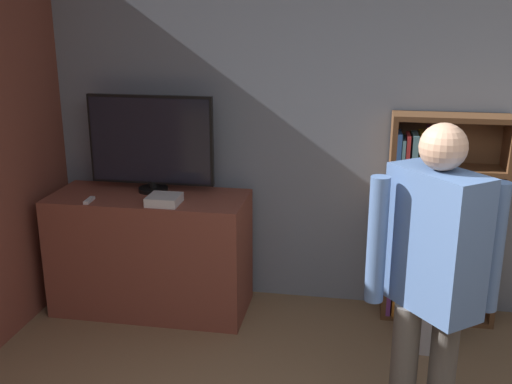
# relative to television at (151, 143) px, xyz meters

# --- Properties ---
(wall_back) EXTENTS (7.08, 0.06, 2.70)m
(wall_back) POSITION_rel_television_xyz_m (1.71, 0.30, 0.07)
(wall_back) COLOR gray
(wall_back) RESTS_ON ground_plane
(tv_ledge) EXTENTS (1.45, 0.61, 0.90)m
(tv_ledge) POSITION_rel_television_xyz_m (-0.00, -0.11, -0.82)
(tv_ledge) COLOR brown
(tv_ledge) RESTS_ON ground_plane
(television) EXTENTS (0.94, 0.22, 0.72)m
(television) POSITION_rel_television_xyz_m (0.00, 0.00, 0.00)
(television) COLOR black
(television) RESTS_ON tv_ledge
(game_console) EXTENTS (0.22, 0.22, 0.06)m
(game_console) POSITION_rel_television_xyz_m (0.18, -0.29, -0.34)
(game_console) COLOR white
(game_console) RESTS_ON tv_ledge
(remote_loose) EXTENTS (0.04, 0.14, 0.02)m
(remote_loose) POSITION_rel_television_xyz_m (-0.36, -0.33, -0.36)
(remote_loose) COLOR white
(remote_loose) RESTS_ON tv_ledge
(bookshelf) EXTENTS (0.80, 0.28, 1.53)m
(bookshelf) POSITION_rel_television_xyz_m (2.05, 0.12, -0.53)
(bookshelf) COLOR brown
(bookshelf) RESTS_ON ground_plane
(person) EXTENTS (0.60, 0.49, 1.75)m
(person) POSITION_rel_television_xyz_m (1.87, -1.49, -0.23)
(person) COLOR #56514C
(person) RESTS_ON ground_plane
(waste_bin) EXTENTS (0.31, 0.31, 0.34)m
(waste_bin) POSITION_rel_television_xyz_m (2.02, -0.32, -1.10)
(waste_bin) COLOR #B7B7BC
(waste_bin) RESTS_ON ground_plane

